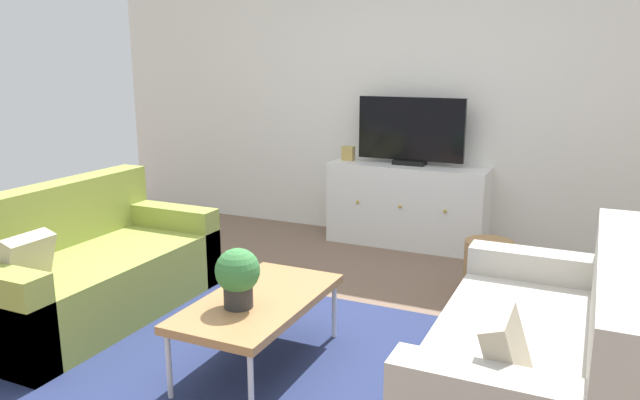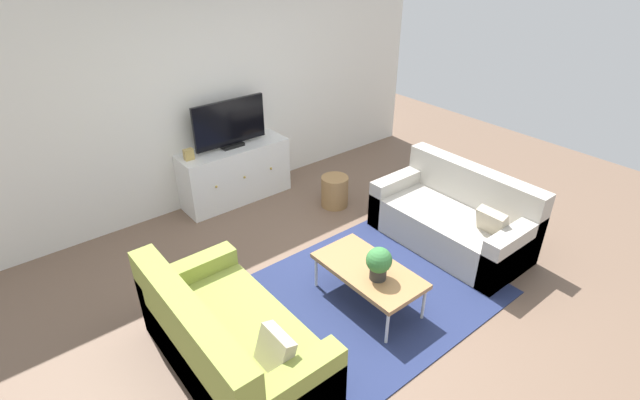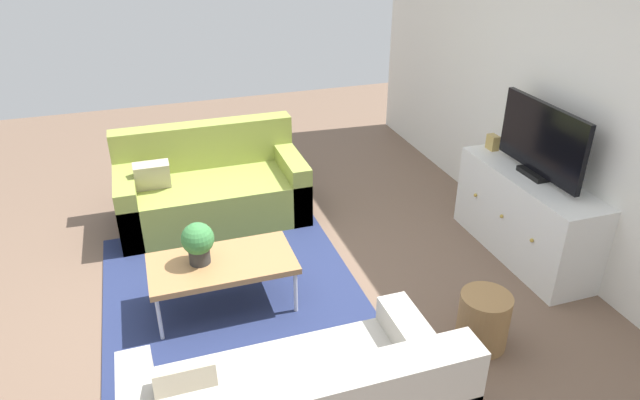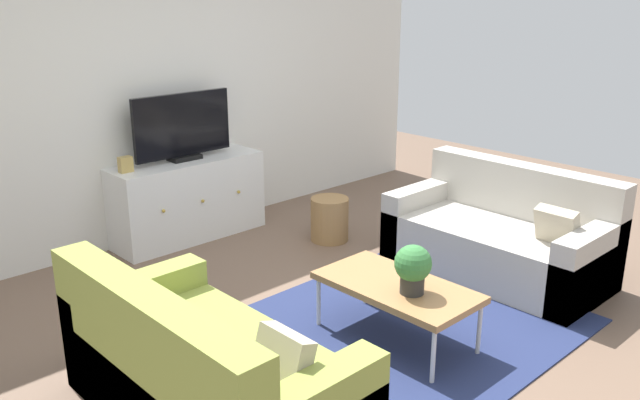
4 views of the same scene
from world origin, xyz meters
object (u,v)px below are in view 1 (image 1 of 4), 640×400
flat_screen_tv (411,131)px  couch_left_side (81,273)px  potted_plant (238,275)px  mantel_clock (348,153)px  tv_console (407,205)px  coffee_table (259,303)px  couch_right_side (550,364)px  wicker_basket (488,268)px

flat_screen_tv → couch_left_side: bearing=-121.8°
couch_left_side → flat_screen_tv: bearing=58.2°
potted_plant → mantel_clock: 2.70m
tv_console → couch_left_side: bearing=-122.0°
coffee_table → potted_plant: 0.25m
couch_right_side → flat_screen_tv: (-1.39, 2.39, 0.74)m
wicker_basket → couch_left_side: bearing=-148.5°
tv_console → coffee_table: bearing=-91.6°
coffee_table → couch_left_side: bearing=175.0°
couch_right_side → coffee_table: bearing=-175.1°
potted_plant → mantel_clock: size_ratio=2.39×
couch_right_side → tv_console: couch_right_side is taller
coffee_table → flat_screen_tv: flat_screen_tv is taller
potted_plant → wicker_basket: 2.01m
flat_screen_tv → mantel_clock: (-0.58, -0.02, -0.23)m
potted_plant → coffee_table: bearing=77.2°
couch_right_side → tv_console: 2.75m
flat_screen_tv → mantel_clock: size_ratio=7.28×
wicker_basket → mantel_clock: bearing=147.4°
mantel_clock → wicker_basket: (1.45, -0.93, -0.60)m
coffee_table → flat_screen_tv: bearing=88.5°
flat_screen_tv → wicker_basket: bearing=-47.3°
coffee_table → wicker_basket: size_ratio=2.62×
couch_right_side → tv_console: size_ratio=1.20×
mantel_clock → wicker_basket: mantel_clock is taller
couch_left_side → coffee_table: size_ratio=1.62×
mantel_clock → couch_left_side: bearing=-110.9°
couch_left_side → wicker_basket: couch_left_side is taller
couch_left_side → tv_console: 2.80m
couch_left_side → coffee_table: (1.41, -0.12, 0.09)m
tv_console → wicker_basket: tv_console is taller
couch_right_side → potted_plant: couch_right_side is taller
coffee_table → mantel_clock: (-0.51, 2.50, 0.43)m
wicker_basket → flat_screen_tv: bearing=132.7°
flat_screen_tv → coffee_table: bearing=-91.5°
couch_right_side → flat_screen_tv: bearing=120.1°
couch_right_side → tv_console: bearing=120.4°
coffee_table → wicker_basket: coffee_table is taller
potted_plant → flat_screen_tv: flat_screen_tv is taller
coffee_table → tv_console: bearing=88.4°
mantel_clock → potted_plant: bearing=-79.8°
coffee_table → flat_screen_tv: (0.07, 2.52, 0.65)m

